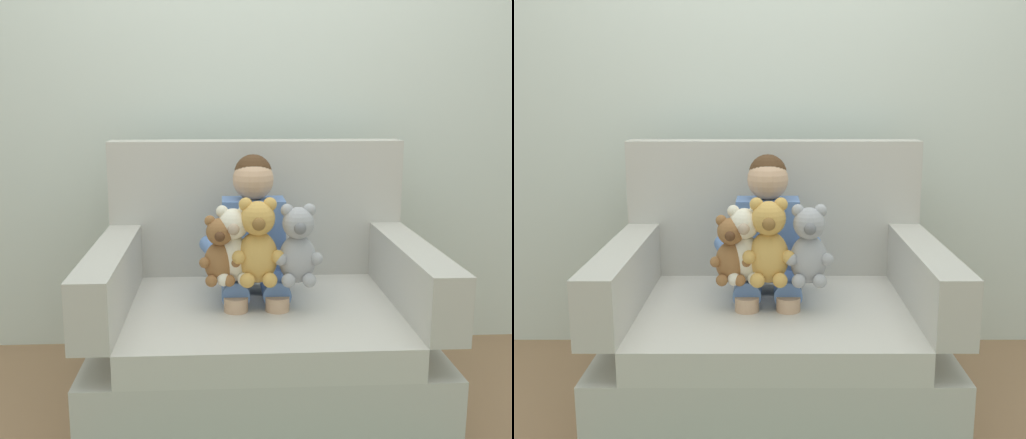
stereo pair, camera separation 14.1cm
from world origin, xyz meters
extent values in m
plane|color=#936D4C|center=(0.00, 0.00, 0.00)|extent=(8.00, 8.00, 0.00)
cube|color=silver|center=(0.00, 0.82, 1.30)|extent=(6.00, 0.10, 2.60)
cube|color=#BCB7AD|center=(0.00, 0.00, 0.18)|extent=(1.32, 1.02, 0.36)
cube|color=beige|center=(0.00, -0.07, 0.42)|extent=(1.04, 0.88, 0.12)
cube|color=#BCB7AD|center=(0.00, 0.44, 0.78)|extent=(1.32, 0.14, 0.62)
cube|color=#BCB7AD|center=(-0.59, -0.07, 0.60)|extent=(0.14, 0.88, 0.24)
cube|color=#BCB7AD|center=(0.59, -0.07, 0.60)|extent=(0.14, 0.88, 0.24)
cube|color=#597AB7|center=(-0.03, 0.16, 0.70)|extent=(0.26, 0.16, 0.34)
sphere|color=tan|center=(-0.03, 0.16, 0.95)|extent=(0.17, 0.17, 0.17)
sphere|color=#472D19|center=(-0.03, 0.17, 0.98)|extent=(0.16, 0.16, 0.16)
cylinder|color=#597AB7|center=(-0.11, 0.03, 0.53)|extent=(0.11, 0.26, 0.11)
cylinder|color=tan|center=(-0.11, -0.10, 0.38)|extent=(0.09, 0.09, 0.30)
cylinder|color=#597AB7|center=(0.05, 0.03, 0.53)|extent=(0.11, 0.26, 0.11)
cylinder|color=tan|center=(0.05, -0.10, 0.38)|extent=(0.09, 0.09, 0.30)
cylinder|color=#597AB7|center=(-0.19, 0.04, 0.68)|extent=(0.13, 0.27, 0.07)
cylinder|color=#597AB7|center=(0.13, 0.04, 0.68)|extent=(0.13, 0.27, 0.07)
ellipsoid|color=gold|center=(-0.02, -0.09, 0.69)|extent=(0.15, 0.13, 0.20)
sphere|color=gold|center=(-0.02, -0.10, 0.84)|extent=(0.13, 0.13, 0.13)
sphere|color=brown|center=(-0.02, -0.16, 0.83)|extent=(0.05, 0.05, 0.05)
sphere|color=gold|center=(-0.07, -0.09, 0.89)|extent=(0.05, 0.05, 0.05)
sphere|color=gold|center=(-0.10, -0.13, 0.70)|extent=(0.05, 0.05, 0.05)
sphere|color=gold|center=(-0.06, -0.15, 0.61)|extent=(0.06, 0.06, 0.06)
sphere|color=gold|center=(0.02, -0.09, 0.89)|extent=(0.05, 0.05, 0.05)
sphere|color=gold|center=(0.05, -0.13, 0.70)|extent=(0.05, 0.05, 0.05)
sphere|color=gold|center=(0.02, -0.15, 0.61)|extent=(0.06, 0.06, 0.06)
ellipsoid|color=silver|center=(-0.11, -0.07, 0.68)|extent=(0.14, 0.12, 0.18)
sphere|color=silver|center=(-0.11, -0.08, 0.82)|extent=(0.12, 0.12, 0.12)
sphere|color=tan|center=(-0.11, -0.13, 0.81)|extent=(0.04, 0.04, 0.04)
sphere|color=silver|center=(-0.16, -0.07, 0.86)|extent=(0.05, 0.05, 0.05)
sphere|color=silver|center=(-0.18, -0.10, 0.69)|extent=(0.05, 0.05, 0.05)
sphere|color=silver|center=(-0.15, -0.12, 0.61)|extent=(0.05, 0.05, 0.05)
sphere|color=silver|center=(-0.07, -0.07, 0.86)|extent=(0.05, 0.05, 0.05)
sphere|color=silver|center=(-0.05, -0.10, 0.69)|extent=(0.05, 0.05, 0.05)
sphere|color=silver|center=(-0.08, -0.12, 0.61)|extent=(0.05, 0.05, 0.05)
ellipsoid|color=#9E9EA3|center=(0.13, -0.09, 0.68)|extent=(0.14, 0.12, 0.19)
sphere|color=#9E9EA3|center=(0.13, -0.11, 0.82)|extent=(0.12, 0.12, 0.12)
sphere|color=slate|center=(0.13, -0.16, 0.81)|extent=(0.05, 0.05, 0.05)
sphere|color=#9E9EA3|center=(0.09, -0.10, 0.87)|extent=(0.05, 0.05, 0.05)
sphere|color=#9E9EA3|center=(0.06, -0.13, 0.69)|extent=(0.05, 0.05, 0.05)
sphere|color=#9E9EA3|center=(0.09, -0.15, 0.61)|extent=(0.05, 0.05, 0.05)
sphere|color=#9E9EA3|center=(0.17, -0.10, 0.87)|extent=(0.05, 0.05, 0.05)
sphere|color=#9E9EA3|center=(0.20, -0.13, 0.69)|extent=(0.05, 0.05, 0.05)
sphere|color=#9E9EA3|center=(0.17, -0.15, 0.61)|extent=(0.05, 0.05, 0.05)
ellipsoid|color=brown|center=(-0.17, -0.08, 0.67)|extent=(0.12, 0.10, 0.16)
sphere|color=brown|center=(-0.17, -0.09, 0.79)|extent=(0.10, 0.10, 0.10)
sphere|color=#4C2D19|center=(-0.17, -0.14, 0.78)|extent=(0.04, 0.04, 0.04)
sphere|color=brown|center=(-0.20, -0.09, 0.83)|extent=(0.04, 0.04, 0.04)
sphere|color=brown|center=(-0.22, -0.11, 0.67)|extent=(0.04, 0.04, 0.04)
sphere|color=brown|center=(-0.20, -0.13, 0.61)|extent=(0.05, 0.05, 0.05)
sphere|color=brown|center=(-0.13, -0.09, 0.83)|extent=(0.04, 0.04, 0.04)
sphere|color=brown|center=(-0.11, -0.11, 0.67)|extent=(0.04, 0.04, 0.04)
sphere|color=brown|center=(-0.13, -0.13, 0.61)|extent=(0.05, 0.05, 0.05)
camera|label=1|loc=(-0.16, -2.42, 1.31)|focal=44.26mm
camera|label=2|loc=(-0.02, -2.42, 1.31)|focal=44.26mm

